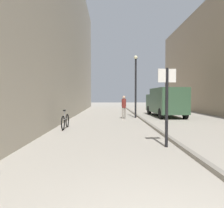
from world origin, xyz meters
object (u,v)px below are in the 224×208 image
at_px(bicycle_leaning, 65,121).
at_px(lamp_post, 136,82).
at_px(pedestrian_main_foreground, 124,105).
at_px(street_sign_post, 167,100).
at_px(delivery_van, 166,101).

bearing_deg(bicycle_leaning, lamp_post, 51.67).
distance_m(pedestrian_main_foreground, street_sign_post, 8.79).
xyz_separation_m(delivery_van, bicycle_leaning, (-6.86, -6.35, -0.86)).
bearing_deg(bicycle_leaning, pedestrian_main_foreground, 55.00).
bearing_deg(street_sign_post, lamp_post, -96.42).
height_order(pedestrian_main_foreground, street_sign_post, street_sign_post).
bearing_deg(lamp_post, delivery_van, 20.47).
distance_m(lamp_post, bicycle_leaning, 7.28).
relative_size(pedestrian_main_foreground, delivery_van, 0.31).
distance_m(pedestrian_main_foreground, delivery_van, 3.87).
bearing_deg(delivery_van, bicycle_leaning, -139.21).
relative_size(pedestrian_main_foreground, lamp_post, 0.36).
height_order(pedestrian_main_foreground, lamp_post, lamp_post).
xyz_separation_m(delivery_van, street_sign_post, (-2.72, -10.34, 0.30)).
distance_m(street_sign_post, lamp_post, 9.46).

